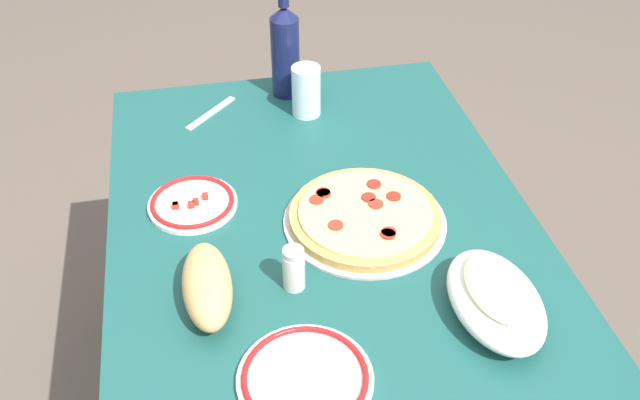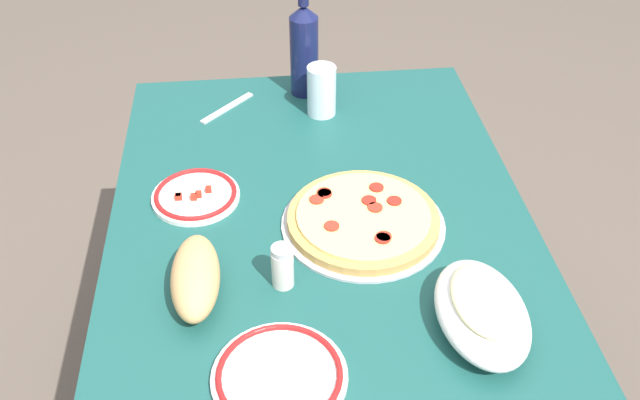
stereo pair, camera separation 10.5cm
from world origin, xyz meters
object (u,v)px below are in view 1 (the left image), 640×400
Objects in this scene: water_glass at (306,91)px; pepperoni_pizza at (365,217)px; side_plate_near at (193,203)px; wine_bottle at (285,49)px; dining_table at (320,257)px; spice_shaker at (294,269)px; side_plate_far at (305,378)px; baked_pasta_dish at (496,298)px; bread_loaf at (207,286)px.

pepperoni_pizza is at bearing -174.89° from water_glass.
water_glass reaches higher than side_plate_near.
water_glass is at bearing -163.00° from wine_bottle.
spice_shaker is at bearing 155.87° from dining_table.
side_plate_far is (-0.77, 0.15, -0.05)m from water_glass.
spice_shaker is at bearing -147.85° from side_plate_near.
baked_pasta_dish is 0.35m from side_plate_far.
side_plate_near is at bearing 70.32° from pepperoni_pizza.
bread_loaf is at bearing 159.74° from wine_bottle.
wine_bottle is at bearing -32.65° from side_plate_near.
baked_pasta_dish is 2.76× the size of spice_shaker.
spice_shaker is (-0.26, -0.16, 0.03)m from side_plate_near.
spice_shaker reaches higher than baked_pasta_dish.
side_plate_near is at bearing 74.81° from dining_table.
water_glass reaches higher than dining_table.
baked_pasta_dish is at bearing -112.63° from spice_shaker.
side_plate_near is 0.89× the size of bread_loaf.
water_glass is at bearing 15.43° from baked_pasta_dish.
wine_bottle is 1.40× the size of side_plate_far.
water_glass is at bearing -6.50° from dining_table.
bread_loaf is (-0.15, 0.32, 0.02)m from pepperoni_pizza.
pepperoni_pizza is at bearing -109.68° from side_plate_near.
dining_table is at bearing 173.50° from water_glass.
side_plate_near is at bearing 17.27° from side_plate_far.
baked_pasta_dish is 0.80× the size of wine_bottle.
bread_loaf reaches higher than side_plate_far.
baked_pasta_dish is 0.35m from spice_shaker.
bread_loaf is at bearing 33.72° from side_plate_far.
bread_loaf is (-0.67, 0.25, -0.08)m from wine_bottle.
dining_table is 0.35m from bread_loaf.
wine_bottle is (0.52, 0.07, 0.11)m from pepperoni_pizza.
side_plate_far is at bearing 174.81° from spice_shaker.
water_glass reaches higher than side_plate_far.
pepperoni_pizza reaches higher than dining_table.
baked_pasta_dish is at bearing -105.07° from bread_loaf.
dining_table is 0.29m from side_plate_near.
baked_pasta_dish is (-0.33, -0.23, 0.17)m from dining_table.
water_glass is 0.64m from bread_loaf.
pepperoni_pizza reaches higher than side_plate_far.
baked_pasta_dish reaches higher than pepperoni_pizza.
baked_pasta_dish and bread_loaf have the same top height.
wine_bottle reaches higher than bread_loaf.
water_glass is at bearing 5.11° from pepperoni_pizza.
bread_loaf is at bearing 153.79° from water_glass.
spice_shaker is at bearing 130.62° from pepperoni_pizza.
pepperoni_pizza is 1.34× the size of baked_pasta_dish.
spice_shaker is at bearing 167.15° from water_glass.
bread_loaf is at bearing -177.45° from side_plate_near.
side_plate_near is 0.84× the size of side_plate_far.
side_plate_near is (0.12, 0.33, -0.01)m from pepperoni_pizza.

